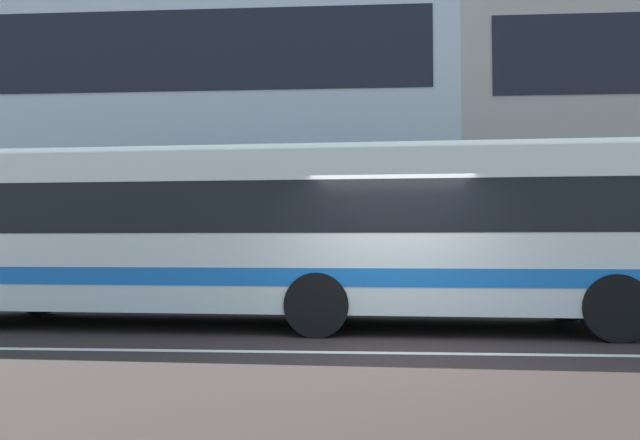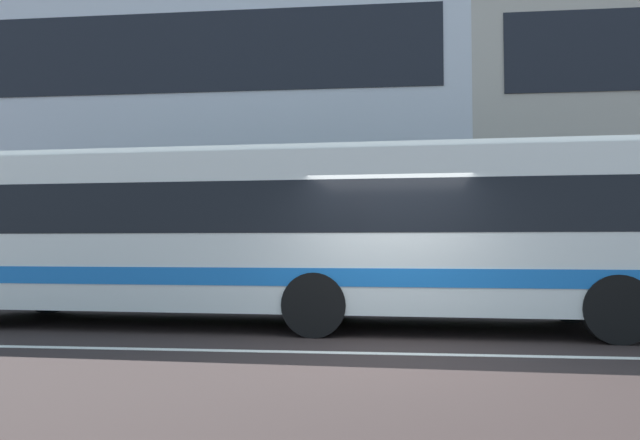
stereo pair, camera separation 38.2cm
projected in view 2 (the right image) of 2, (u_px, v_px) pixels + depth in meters
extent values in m
plane|color=#2F2523|center=(391.00, 354.00, 7.42)|extent=(160.00, 160.00, 0.00)
cube|color=silver|center=(391.00, 354.00, 7.42)|extent=(60.00, 0.16, 0.01)
cube|color=#204614|center=(284.00, 282.00, 13.88)|extent=(15.71, 1.10, 1.02)
cube|color=silver|center=(181.00, 116.00, 22.91)|extent=(21.61, 8.61, 13.27)
cube|color=black|center=(136.00, 54.00, 18.66)|extent=(19.88, 0.04, 2.65)
cube|color=silver|center=(281.00, 233.00, 10.11)|extent=(12.47, 3.01, 2.57)
cube|color=black|center=(281.00, 211.00, 10.13)|extent=(11.73, 3.00, 0.82)
cube|color=blue|center=(281.00, 273.00, 10.08)|extent=(12.22, 3.02, 0.28)
cube|color=silver|center=(281.00, 158.00, 10.17)|extent=(11.96, 2.59, 0.12)
cylinder|color=black|center=(50.00, 289.00, 11.93)|extent=(1.01, 0.32, 1.00)
cylinder|color=black|center=(314.00, 305.00, 8.81)|extent=(1.01, 0.32, 1.00)
cylinder|color=black|center=(332.00, 292.00, 11.10)|extent=(1.01, 0.32, 1.00)
cylinder|color=black|center=(617.00, 309.00, 8.19)|extent=(1.01, 0.32, 1.00)
cylinder|color=black|center=(569.00, 295.00, 10.48)|extent=(1.01, 0.32, 1.00)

